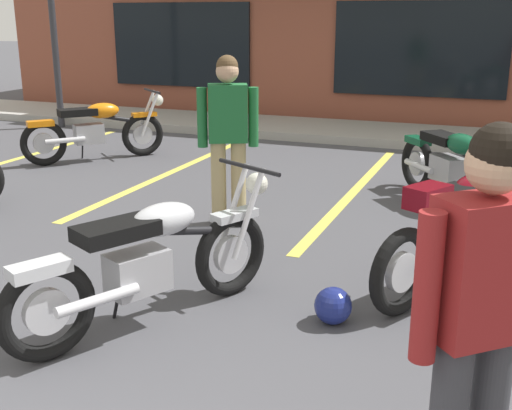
# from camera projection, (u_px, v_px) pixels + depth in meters

# --- Properties ---
(ground_plane) EXTENTS (80.00, 80.00, 0.00)m
(ground_plane) POSITION_uv_depth(u_px,v_px,m) (253.00, 299.00, 4.77)
(ground_plane) COLOR #47474C
(sidewalk_kerb) EXTENTS (22.00, 1.80, 0.14)m
(sidewalk_kerb) POSITION_uv_depth(u_px,v_px,m) (404.00, 135.00, 10.93)
(sidewalk_kerb) COLOR #A8A59E
(sidewalk_kerb) RESTS_ON ground_plane
(brick_storefront_building) EXTENTS (18.41, 6.38, 4.14)m
(brick_storefront_building) POSITION_uv_depth(u_px,v_px,m) (439.00, 14.00, 13.90)
(brick_storefront_building) COLOR brown
(brick_storefront_building) RESTS_ON ground_plane
(painted_stall_lines) EXTENTS (10.24, 4.80, 0.01)m
(painted_stall_lines) POSITION_uv_depth(u_px,v_px,m) (355.00, 190.00, 7.74)
(painted_stall_lines) COLOR #DBCC4C
(painted_stall_lines) RESTS_ON ground_plane
(motorcycle_foreground_classic) EXTENTS (1.21, 1.94, 0.98)m
(motorcycle_foreground_classic) POSITION_uv_depth(u_px,v_px,m) (151.00, 259.00, 4.28)
(motorcycle_foreground_classic) COLOR black
(motorcycle_foreground_classic) RESTS_ON ground_plane
(motorcycle_red_sportbike) EXTENTS (1.55, 1.74, 0.98)m
(motorcycle_red_sportbike) POSITION_uv_depth(u_px,v_px,m) (96.00, 129.00, 9.23)
(motorcycle_red_sportbike) COLOR black
(motorcycle_red_sportbike) RESTS_ON ground_plane
(motorcycle_black_cruiser) EXTENTS (1.52, 1.77, 0.98)m
(motorcycle_black_cruiser) POSITION_uv_depth(u_px,v_px,m) (453.00, 165.00, 6.97)
(motorcycle_black_cruiser) COLOR black
(motorcycle_black_cruiser) RESTS_ON ground_plane
(motorcycle_blue_standard) EXTENTS (1.27, 1.91, 0.98)m
(motorcycle_blue_standard) POSITION_uv_depth(u_px,v_px,m) (472.00, 220.00, 4.89)
(motorcycle_blue_standard) COLOR black
(motorcycle_blue_standard) RESTS_ON ground_plane
(person_in_shorts_foreground) EXTENTS (0.51, 0.48, 1.68)m
(person_in_shorts_foreground) POSITION_uv_depth(u_px,v_px,m) (480.00, 310.00, 2.44)
(person_in_shorts_foreground) COLOR black
(person_in_shorts_foreground) RESTS_ON ground_plane
(person_near_building) EXTENTS (0.58, 0.39, 1.68)m
(person_near_building) POSITION_uv_depth(u_px,v_px,m) (228.00, 130.00, 6.26)
(person_near_building) COLOR black
(person_near_building) RESTS_ON ground_plane
(helmet_on_pavement) EXTENTS (0.26, 0.26, 0.26)m
(helmet_on_pavement) POSITION_uv_depth(u_px,v_px,m) (333.00, 306.00, 4.36)
(helmet_on_pavement) COLOR navy
(helmet_on_pavement) RESTS_ON ground_plane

